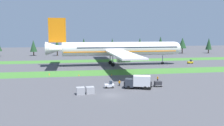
# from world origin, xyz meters

# --- Properties ---
(ground_plane) EXTENTS (400.00, 400.00, 0.00)m
(ground_plane) POSITION_xyz_m (0.00, 0.00, 0.00)
(ground_plane) COLOR #47474C
(grass_strip_near) EXTENTS (320.00, 12.99, 0.01)m
(grass_strip_near) POSITION_xyz_m (0.00, 32.83, 0.00)
(grass_strip_near) COLOR #3D752D
(grass_strip_near) RESTS_ON ground
(grass_strip_far) EXTENTS (320.00, 12.99, 0.01)m
(grass_strip_far) POSITION_xyz_m (0.00, 70.81, 0.00)
(grass_strip_far) COLOR #3D752D
(grass_strip_far) RESTS_ON ground
(airliner) EXTENTS (63.07, 77.24, 21.48)m
(airliner) POSITION_xyz_m (10.83, 51.83, 7.69)
(airliner) COLOR silver
(airliner) RESTS_ON ground
(baggage_tug) EXTENTS (2.66, 1.43, 1.97)m
(baggage_tug) POSITION_xyz_m (0.71, 7.62, 0.81)
(baggage_tug) COLOR silver
(baggage_tug) RESTS_ON ground
(cargo_dolly_lead) EXTENTS (2.27, 1.61, 1.55)m
(cargo_dolly_lead) POSITION_xyz_m (5.73, 7.37, 0.92)
(cargo_dolly_lead) COLOR #A3A3A8
(cargo_dolly_lead) RESTS_ON ground
(cargo_dolly_second) EXTENTS (2.27, 1.61, 1.55)m
(cargo_dolly_second) POSITION_xyz_m (8.63, 7.23, 0.92)
(cargo_dolly_second) COLOR #A3A3A8
(cargo_dolly_second) RESTS_ON ground
(cargo_dolly_third) EXTENTS (2.27, 1.61, 1.55)m
(cargo_dolly_third) POSITION_xyz_m (11.53, 7.08, 0.92)
(cargo_dolly_third) COLOR #A3A3A8
(cargo_dolly_third) RESTS_ON ground
(cargo_dolly_fourth) EXTENTS (2.27, 1.61, 1.55)m
(cargo_dolly_fourth) POSITION_xyz_m (14.42, 6.94, 0.92)
(cargo_dolly_fourth) COLOR #A3A3A8
(cargo_dolly_fourth) RESTS_ON ground
(catering_truck) EXTENTS (7.33, 4.40, 3.58)m
(catering_truck) POSITION_xyz_m (8.27, 5.37, 1.95)
(catering_truck) COLOR #2D333D
(catering_truck) RESTS_ON ground
(pushback_tractor) EXTENTS (2.60, 1.31, 1.97)m
(pushback_tractor) POSITION_xyz_m (47.89, 51.75, 0.81)
(pushback_tractor) COLOR yellow
(pushback_tractor) RESTS_ON ground
(ground_crew_marshaller) EXTENTS (0.36, 0.51, 1.74)m
(ground_crew_marshaller) POSITION_xyz_m (16.81, 13.63, 0.95)
(ground_crew_marshaller) COLOR black
(ground_crew_marshaller) RESTS_ON ground
(ground_crew_loader) EXTENTS (0.55, 0.36, 1.74)m
(ground_crew_loader) POSITION_xyz_m (3.82, 9.33, 0.95)
(ground_crew_loader) COLOR black
(ground_crew_loader) RESTS_ON ground
(uld_container_0) EXTENTS (2.11, 1.74, 1.80)m
(uld_container_0) POSITION_xyz_m (-7.40, 1.96, 0.90)
(uld_container_0) COLOR #A3A3A8
(uld_container_0) RESTS_ON ground
(uld_container_1) EXTENTS (2.17, 1.82, 1.71)m
(uld_container_1) POSITION_xyz_m (-5.04, 2.41, 0.86)
(uld_container_1) COLOR #A3A3A8
(uld_container_1) RESTS_ON ground
(taxiway_marker_0) EXTENTS (0.44, 0.44, 0.50)m
(taxiway_marker_0) POSITION_xyz_m (-7.05, 27.44, 0.25)
(taxiway_marker_0) COLOR orange
(taxiway_marker_0) RESTS_ON ground
(taxiway_marker_1) EXTENTS (0.44, 0.44, 0.49)m
(taxiway_marker_1) POSITION_xyz_m (4.43, 26.30, 0.25)
(taxiway_marker_1) COLOR orange
(taxiway_marker_1) RESTS_ON ground
(taxiway_marker_2) EXTENTS (0.44, 0.44, 0.66)m
(taxiway_marker_2) POSITION_xyz_m (-17.49, 30.76, 0.33)
(taxiway_marker_2) COLOR orange
(taxiway_marker_2) RESTS_ON ground
(distant_tree_line) EXTENTS (183.79, 10.53, 12.47)m
(distant_tree_line) POSITION_xyz_m (10.86, 105.11, 7.00)
(distant_tree_line) COLOR #4C3823
(distant_tree_line) RESTS_ON ground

